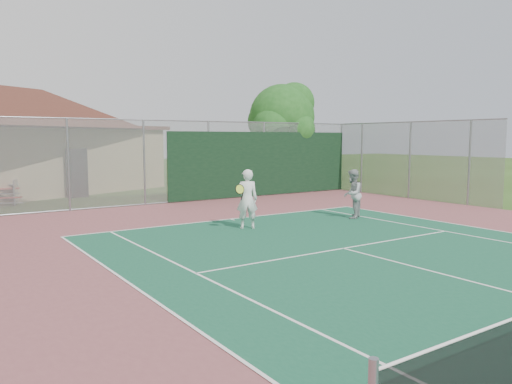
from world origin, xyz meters
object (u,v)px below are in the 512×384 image
(player_white_front, at_px, (247,200))
(tree, at_px, (283,119))
(clubhouse, at_px, (9,130))
(player_grey_back, at_px, (352,194))

(player_white_front, bearing_deg, tree, -108.78)
(clubhouse, distance_m, tree, 14.06)
(tree, relative_size, player_grey_back, 3.39)
(clubhouse, distance_m, player_grey_back, 18.12)
(clubhouse, xyz_separation_m, player_white_front, (4.30, -15.54, -2.23))
(player_white_front, xyz_separation_m, player_grey_back, (4.08, -0.36, -0.07))
(tree, xyz_separation_m, player_white_front, (-7.95, -8.66, -2.83))
(tree, xyz_separation_m, player_grey_back, (-3.87, -9.02, -2.90))
(tree, relative_size, player_white_front, 3.15)
(clubhouse, relative_size, player_grey_back, 10.01)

